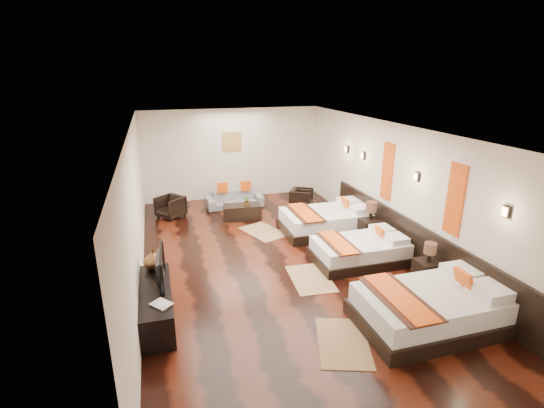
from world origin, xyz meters
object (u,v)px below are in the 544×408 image
object	(u,v)px
bed_far	(327,221)
table_plant	(247,201)
armchair_right	(302,198)
tv_console	(157,304)
tv	(156,268)
bed_mid	(361,250)
sofa	(235,199)
armchair_left	(170,207)
book	(156,308)
nightstand_b	(370,227)
nightstand_a	(427,270)
figurine	(153,259)
bed_near	(432,307)
coffee_table	(242,212)

from	to	relation	value
bed_far	table_plant	distance (m)	2.26
armchair_right	bed_far	bearing A→B (deg)	-149.14
tv_console	tv	distance (m)	0.58
bed_mid	sofa	xyz separation A→B (m)	(-1.85, 4.30, -0.01)
bed_mid	tv	world-z (taller)	tv
armchair_left	book	bearing A→B (deg)	-45.28
nightstand_b	book	size ratio (longest dim) A/B	3.16
tv	armchair_right	bearing A→B (deg)	-40.63
nightstand_a	tv_console	size ratio (longest dim) A/B	0.47
nightstand_a	figurine	world-z (taller)	figurine
figurine	nightstand_b	bearing A→B (deg)	13.31
bed_near	tv	xyz separation A→B (m)	(-4.15, 1.59, 0.52)
coffee_table	nightstand_b	bearing A→B (deg)	-41.35
tv_console	armchair_left	bearing A→B (deg)	84.55
bed_near	book	size ratio (longest dim) A/B	7.60
bed_near	bed_far	size ratio (longest dim) A/B	1.05
bed_near	armchair_left	distance (m)	7.30
figurine	coffee_table	bearing A→B (deg)	55.93
bed_mid	bed_far	size ratio (longest dim) A/B	0.88
armchair_left	figurine	bearing A→B (deg)	-46.82
tv	coffee_table	world-z (taller)	tv
bed_far	tv_console	xyz separation A→B (m)	(-4.20, -2.70, -0.01)
tv_console	figurine	bearing A→B (deg)	90.00
bed_near	tv_console	distance (m)	4.42
nightstand_b	armchair_left	world-z (taller)	nightstand_b
bed_near	tv_console	bearing A→B (deg)	161.70
nightstand_a	sofa	world-z (taller)	nightstand_a
armchair_right	table_plant	xyz separation A→B (m)	(-1.75, -0.49, 0.24)
armchair_right	figurine	bearing A→B (deg)	164.64
bed_far	bed_near	bearing A→B (deg)	-89.98
armchair_right	tv	bearing A→B (deg)	168.66
book	sofa	bearing A→B (deg)	68.11
figurine	table_plant	size ratio (longest dim) A/B	1.42
tv_console	armchair_right	xyz separation A→B (m)	(4.24, 4.64, 0.01)
bed_far	tv	bearing A→B (deg)	-148.90
tv	book	distance (m)	0.82
figurine	armchair_right	world-z (taller)	figurine
armchair_right	coffee_table	size ratio (longest dim) A/B	0.63
nightstand_b	armchair_left	size ratio (longest dim) A/B	1.46
bed_far	tv_console	bearing A→B (deg)	-147.25
bed_far	armchair_right	bearing A→B (deg)	88.87
bed_far	nightstand_b	distance (m)	1.09
tv_console	sofa	xyz separation A→B (m)	(2.34, 5.24, -0.03)
tv_console	book	xyz separation A→B (m)	(0.00, -0.58, 0.29)
tv	armchair_right	distance (m)	6.12
nightstand_b	armchair_left	distance (m)	5.38
figurine	book	bearing A→B (deg)	-90.00
nightstand_b	bed_near	bearing A→B (deg)	-102.76
bed_far	armchair_left	size ratio (longest dim) A/B	3.35
coffee_table	bed_near	bearing A→B (deg)	-71.59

